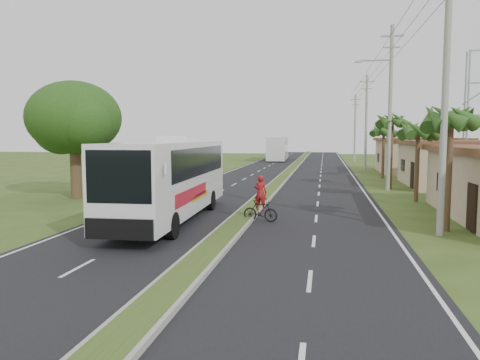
# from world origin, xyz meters

# --- Properties ---
(ground) EXTENTS (180.00, 180.00, 0.00)m
(ground) POSITION_xyz_m (0.00, 0.00, 0.00)
(ground) COLOR #314519
(ground) RESTS_ON ground
(road_asphalt) EXTENTS (14.00, 160.00, 0.02)m
(road_asphalt) POSITION_xyz_m (0.00, 20.00, 0.01)
(road_asphalt) COLOR black
(road_asphalt) RESTS_ON ground
(median_strip) EXTENTS (1.20, 160.00, 0.18)m
(median_strip) POSITION_xyz_m (0.00, 20.00, 0.10)
(median_strip) COLOR gray
(median_strip) RESTS_ON ground
(lane_edge_left) EXTENTS (0.12, 160.00, 0.01)m
(lane_edge_left) POSITION_xyz_m (-6.70, 20.00, 0.00)
(lane_edge_left) COLOR silver
(lane_edge_left) RESTS_ON ground
(lane_edge_right) EXTENTS (0.12, 160.00, 0.01)m
(lane_edge_right) POSITION_xyz_m (6.70, 20.00, 0.00)
(lane_edge_right) COLOR silver
(lane_edge_right) RESTS_ON ground
(shop_mid) EXTENTS (7.60, 10.60, 3.67)m
(shop_mid) POSITION_xyz_m (14.00, 22.00, 1.86)
(shop_mid) COLOR tan
(shop_mid) RESTS_ON ground
(shop_far) EXTENTS (8.60, 11.60, 3.82)m
(shop_far) POSITION_xyz_m (14.00, 36.00, 1.93)
(shop_far) COLOR tan
(shop_far) RESTS_ON ground
(palm_verge_a) EXTENTS (2.40, 2.40, 5.45)m
(palm_verge_a) POSITION_xyz_m (9.00, 3.00, 4.74)
(palm_verge_a) COLOR #473321
(palm_verge_a) RESTS_ON ground
(palm_verge_b) EXTENTS (2.40, 2.40, 5.05)m
(palm_verge_b) POSITION_xyz_m (9.40, 12.00, 4.36)
(palm_verge_b) COLOR #473321
(palm_verge_b) RESTS_ON ground
(palm_verge_c) EXTENTS (2.40, 2.40, 5.85)m
(palm_verge_c) POSITION_xyz_m (8.80, 19.00, 5.12)
(palm_verge_c) COLOR #473321
(palm_verge_c) RESTS_ON ground
(palm_verge_d) EXTENTS (2.40, 2.40, 5.25)m
(palm_verge_d) POSITION_xyz_m (9.30, 28.00, 4.55)
(palm_verge_d) COLOR #473321
(palm_verge_d) RESTS_ON ground
(shade_tree) EXTENTS (6.30, 6.00, 7.54)m
(shade_tree) POSITION_xyz_m (-12.11, 10.02, 5.03)
(shade_tree) COLOR #473321
(shade_tree) RESTS_ON ground
(utility_pole_a) EXTENTS (1.60, 0.28, 11.00)m
(utility_pole_a) POSITION_xyz_m (8.50, 2.00, 5.67)
(utility_pole_a) COLOR gray
(utility_pole_a) RESTS_ON ground
(utility_pole_b) EXTENTS (3.20, 0.28, 12.00)m
(utility_pole_b) POSITION_xyz_m (8.47, 18.00, 6.26)
(utility_pole_b) COLOR gray
(utility_pole_b) RESTS_ON ground
(utility_pole_c) EXTENTS (1.60, 0.28, 11.00)m
(utility_pole_c) POSITION_xyz_m (8.50, 38.00, 5.67)
(utility_pole_c) COLOR gray
(utility_pole_c) RESTS_ON ground
(utility_pole_d) EXTENTS (1.60, 0.28, 10.50)m
(utility_pole_d) POSITION_xyz_m (8.50, 58.00, 5.42)
(utility_pole_d) COLOR gray
(utility_pole_d) RESTS_ON ground
(coach_bus_main) EXTENTS (3.03, 12.60, 4.05)m
(coach_bus_main) POSITION_xyz_m (-3.27, 3.37, 2.22)
(coach_bus_main) COLOR silver
(coach_bus_main) RESTS_ON ground
(coach_bus_far) EXTENTS (3.34, 13.30, 3.85)m
(coach_bus_far) POSITION_xyz_m (-3.75, 59.74, 2.18)
(coach_bus_far) COLOR silver
(coach_bus_far) RESTS_ON ground
(motorcyclist) EXTENTS (1.71, 0.74, 2.21)m
(motorcyclist) POSITION_xyz_m (0.93, 3.72, 0.80)
(motorcyclist) COLOR black
(motorcyclist) RESTS_ON ground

